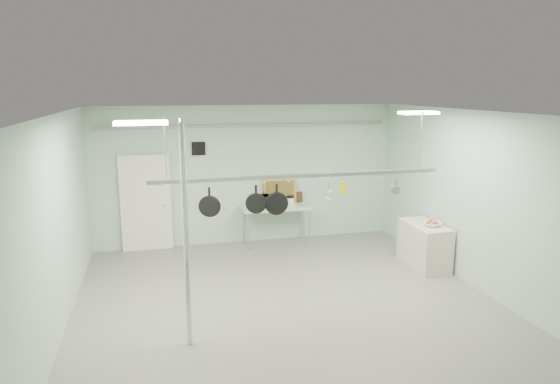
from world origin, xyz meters
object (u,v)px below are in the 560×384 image
object	(u,v)px
chrome_pole	(186,236)
coffee_canister	(290,202)
prep_table	(276,209)
skillet_left	(209,202)
skillet_right	(277,200)
microwave	(270,201)
skillet_mid	(256,199)
side_cabinet	(424,246)
pot_rack	(301,174)
fruit_bowl	(432,224)

from	to	relation	value
chrome_pole	coffee_canister	distance (m)	4.93
chrome_pole	prep_table	distance (m)	4.85
skillet_left	skillet_right	world-z (taller)	same
microwave	coffee_canister	world-z (taller)	microwave
chrome_pole	skillet_mid	xyz separation A→B (m)	(1.16, 0.90, 0.26)
prep_table	chrome_pole	bearing A→B (deg)	-118.71
chrome_pole	skillet_mid	distance (m)	1.49
side_cabinet	skillet_right	size ratio (longest dim) A/B	2.36
pot_rack	coffee_canister	distance (m)	3.53
pot_rack	skillet_left	distance (m)	1.52
pot_rack	skillet_right	xyz separation A→B (m)	(-0.40, 0.00, -0.40)
chrome_pole	fruit_bowl	world-z (taller)	chrome_pole
side_cabinet	coffee_canister	world-z (taller)	coffee_canister
pot_rack	skillet_right	distance (m)	0.56
microwave	skillet_mid	world-z (taller)	skillet_mid
chrome_pole	microwave	bearing A→B (deg)	62.68
skillet_right	prep_table	bearing A→B (deg)	79.49
side_cabinet	skillet_mid	bearing A→B (deg)	-163.39
skillet_right	skillet_left	bearing A→B (deg)	-176.87
prep_table	skillet_left	distance (m)	3.93
pot_rack	skillet_mid	bearing A→B (deg)	180.00
prep_table	fruit_bowl	distance (m)	3.52
skillet_left	skillet_right	size ratio (longest dim) A/B	0.89
skillet_right	pot_rack	bearing A→B (deg)	3.13
chrome_pole	fruit_bowl	distance (m)	5.26
prep_table	pot_rack	distance (m)	3.61
side_cabinet	skillet_left	world-z (taller)	skillet_left
skillet_left	chrome_pole	bearing A→B (deg)	-101.33
fruit_bowl	side_cabinet	bearing A→B (deg)	104.22
pot_rack	skillet_mid	world-z (taller)	pot_rack
prep_table	pot_rack	world-z (taller)	pot_rack
side_cabinet	coffee_canister	xyz separation A→B (m)	(-2.23, 2.13, 0.56)
prep_table	microwave	xyz separation A→B (m)	(-0.15, -0.03, 0.21)
prep_table	skillet_mid	xyz separation A→B (m)	(-1.14, -3.30, 1.03)
microwave	skillet_right	size ratio (longest dim) A/B	0.96
skillet_right	fruit_bowl	bearing A→B (deg)	18.33
microwave	skillet_mid	distance (m)	3.51
chrome_pole	side_cabinet	bearing A→B (deg)	22.41
prep_table	side_cabinet	world-z (taller)	prep_table
microwave	side_cabinet	bearing A→B (deg)	165.64
chrome_pole	fruit_bowl	xyz separation A→B (m)	(4.89, 1.82, -0.66)
chrome_pole	side_cabinet	world-z (taller)	chrome_pole
prep_table	microwave	distance (m)	0.26
skillet_mid	skillet_right	distance (m)	0.34
prep_table	skillet_mid	world-z (taller)	skillet_mid
chrome_pole	prep_table	size ratio (longest dim) A/B	2.00
skillet_left	microwave	bearing A→B (deg)	76.32
chrome_pole	coffee_canister	world-z (taller)	chrome_pole
prep_table	side_cabinet	xyz separation A→B (m)	(2.55, -2.20, -0.38)
microwave	skillet_mid	bearing A→B (deg)	97.56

